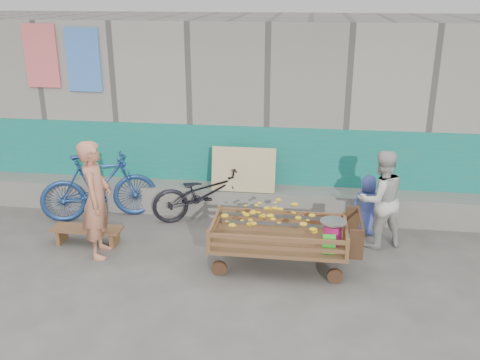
# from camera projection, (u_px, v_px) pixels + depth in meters

# --- Properties ---
(ground) EXTENTS (80.00, 80.00, 0.00)m
(ground) POSITION_uv_depth(u_px,v_px,m) (196.00, 288.00, 6.59)
(ground) COLOR #4C4945
(ground) RESTS_ON ground
(building_wall) EXTENTS (12.00, 3.50, 3.00)m
(building_wall) POSITION_uv_depth(u_px,v_px,m) (240.00, 103.00, 9.86)
(building_wall) COLOR gray
(building_wall) RESTS_ON ground
(banana_cart) EXTENTS (1.92, 0.88, 0.82)m
(banana_cart) POSITION_uv_depth(u_px,v_px,m) (277.00, 228.00, 6.90)
(banana_cart) COLOR brown
(banana_cart) RESTS_ON ground
(bench) EXTENTS (1.00, 0.30, 0.25)m
(bench) POSITION_uv_depth(u_px,v_px,m) (87.00, 232.00, 7.66)
(bench) COLOR brown
(bench) RESTS_ON ground
(vendor_man) EXTENTS (0.49, 0.65, 1.63)m
(vendor_man) POSITION_uv_depth(u_px,v_px,m) (96.00, 200.00, 7.14)
(vendor_man) COLOR #C27659
(vendor_man) RESTS_ON ground
(woman) EXTENTS (0.84, 0.76, 1.42)m
(woman) POSITION_uv_depth(u_px,v_px,m) (380.00, 199.00, 7.43)
(woman) COLOR beige
(woman) RESTS_ON ground
(child) EXTENTS (0.46, 0.32, 0.91)m
(child) POSITION_uv_depth(u_px,v_px,m) (367.00, 205.00, 7.88)
(child) COLOR #3F4DA9
(child) RESTS_ON ground
(bicycle_dark) EXTENTS (1.75, 1.15, 0.87)m
(bicycle_dark) POSITION_uv_depth(u_px,v_px,m) (205.00, 194.00, 8.38)
(bicycle_dark) COLOR black
(bicycle_dark) RESTS_ON ground
(bicycle_blue) EXTENTS (1.85, 1.16, 1.08)m
(bicycle_blue) POSITION_uv_depth(u_px,v_px,m) (99.00, 187.00, 8.37)
(bicycle_blue) COLOR navy
(bicycle_blue) RESTS_ON ground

